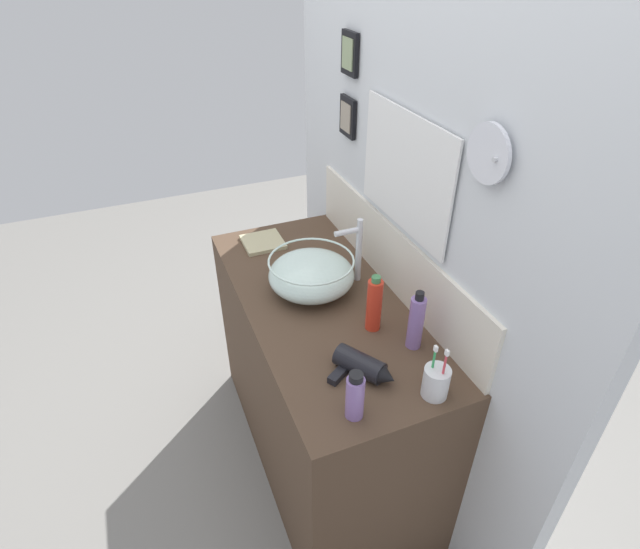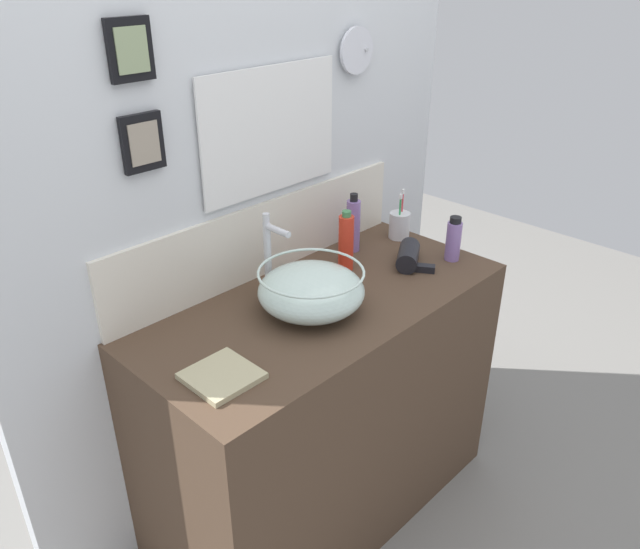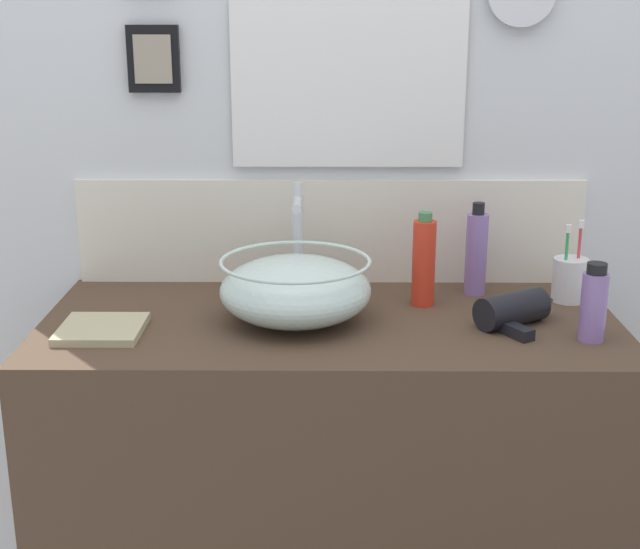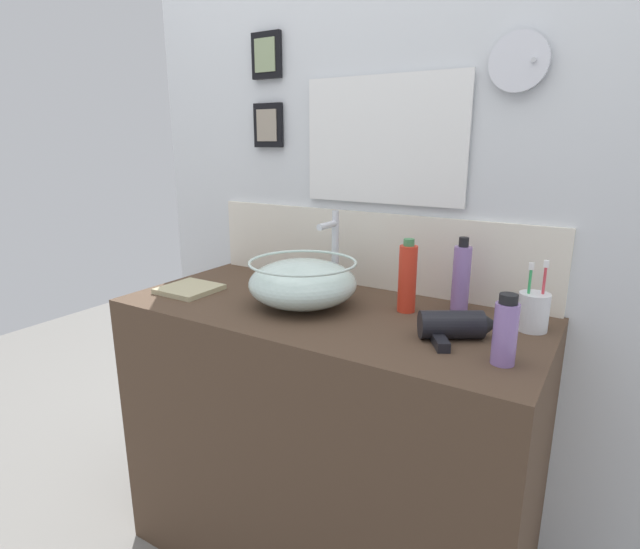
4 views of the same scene
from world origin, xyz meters
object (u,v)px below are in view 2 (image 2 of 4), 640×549
object	(u,v)px
faucet	(270,249)
hand_towel	(222,376)
toothbrush_cup	(399,225)
shampoo_bottle	(346,242)
soap_dispenser	(353,225)
glass_bowl_sink	(311,290)
hair_drier	(409,254)
lotion_bottle	(454,240)

from	to	relation	value
faucet	hand_towel	bearing A→B (deg)	-147.38
toothbrush_cup	shampoo_bottle	world-z (taller)	shampoo_bottle
faucet	soap_dispenser	distance (m)	0.41
glass_bowl_sink	faucet	bearing A→B (deg)	90.00
toothbrush_cup	shampoo_bottle	xyz separation A→B (m)	(-0.33, -0.03, 0.05)
hair_drier	lotion_bottle	size ratio (longest dim) A/B	1.27
shampoo_bottle	faucet	bearing A→B (deg)	166.73
glass_bowl_sink	soap_dispenser	world-z (taller)	soap_dispenser
glass_bowl_sink	faucet	xyz separation A→B (m)	(-0.00, 0.18, 0.08)
hair_drier	soap_dispenser	xyz separation A→B (m)	(-0.06, 0.21, 0.06)
glass_bowl_sink	faucet	size ratio (longest dim) A/B	1.22
faucet	soap_dispenser	bearing A→B (deg)	2.25
toothbrush_cup	shampoo_bottle	size ratio (longest dim) A/B	0.88
faucet	hand_towel	size ratio (longest dim) A/B	1.55
shampoo_bottle	glass_bowl_sink	bearing A→B (deg)	-157.78
faucet	hand_towel	xyz separation A→B (m)	(-0.40, -0.25, -0.14)
glass_bowl_sink	hand_towel	bearing A→B (deg)	-169.62
lotion_bottle	hand_towel	world-z (taller)	lotion_bottle
glass_bowl_sink	hair_drier	size ratio (longest dim) A/B	1.58
hair_drier	toothbrush_cup	xyz separation A→B (m)	(0.15, 0.16, 0.02)
hair_drier	soap_dispenser	size ratio (longest dim) A/B	0.94
soap_dispenser	toothbrush_cup	bearing A→B (deg)	-14.19
soap_dispenser	hand_towel	bearing A→B (deg)	-161.52
toothbrush_cup	faucet	bearing A→B (deg)	176.67
hair_drier	hand_towel	world-z (taller)	hair_drier
faucet	shampoo_bottle	bearing A→B (deg)	-13.27
glass_bowl_sink	hair_drier	world-z (taller)	glass_bowl_sink
lotion_bottle	shampoo_bottle	distance (m)	0.38
faucet	hair_drier	xyz separation A→B (m)	(0.47, -0.20, -0.11)
lotion_bottle	soap_dispenser	xyz separation A→B (m)	(-0.19, 0.30, 0.02)
shampoo_bottle	hair_drier	bearing A→B (deg)	-34.97
faucet	soap_dispenser	size ratio (longest dim) A/B	1.22
lotion_bottle	hand_towel	distance (m)	0.99
faucet	toothbrush_cup	xyz separation A→B (m)	(0.61, -0.04, -0.10)
lotion_bottle	faucet	bearing A→B (deg)	154.42
glass_bowl_sink	soap_dispenser	bearing A→B (deg)	25.65
hair_drier	glass_bowl_sink	bearing A→B (deg)	178.15
lotion_bottle	shampoo_bottle	xyz separation A→B (m)	(-0.32, 0.22, 0.02)
hair_drier	soap_dispenser	distance (m)	0.23
toothbrush_cup	lotion_bottle	xyz separation A→B (m)	(-0.02, -0.25, 0.02)
shampoo_bottle	soap_dispenser	xyz separation A→B (m)	(0.13, 0.08, -0.00)
toothbrush_cup	hand_towel	distance (m)	1.03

